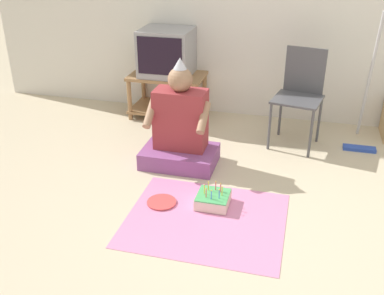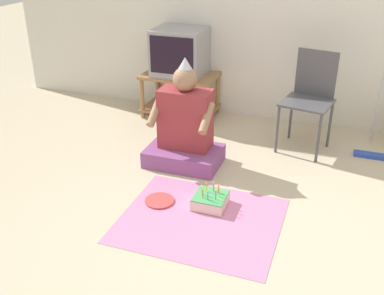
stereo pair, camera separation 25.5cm
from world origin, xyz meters
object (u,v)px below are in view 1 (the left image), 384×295
at_px(dust_mop, 365,110).
at_px(paper_plate, 162,202).
at_px(birthday_cake, 213,199).
at_px(tv, 167,52).
at_px(folding_chair, 300,90).
at_px(person_seated, 180,130).

relative_size(dust_mop, paper_plate, 5.70).
xyz_separation_m(dust_mop, birthday_cake, (-1.08, -1.28, -0.30)).
bearing_deg(dust_mop, tv, 171.87).
relative_size(folding_chair, dust_mop, 0.71).
relative_size(tv, dust_mop, 0.41).
xyz_separation_m(folding_chair, birthday_cake, (-0.51, -1.22, -0.45)).
bearing_deg(folding_chair, paper_plate, -124.00).
height_order(tv, birthday_cake, tv).
height_order(tv, person_seated, tv).
relative_size(folding_chair, person_seated, 0.96).
height_order(folding_chair, birthday_cake, folding_chair).
distance_m(tv, dust_mop, 1.94).
xyz_separation_m(person_seated, birthday_cake, (0.40, -0.56, -0.25)).
distance_m(tv, person_seated, 1.13).
distance_m(person_seated, paper_plate, 0.70).
xyz_separation_m(tv, birthday_cake, (0.82, -1.55, -0.63)).
relative_size(tv, birthday_cake, 2.19).
distance_m(dust_mop, person_seated, 1.64).
height_order(person_seated, paper_plate, person_seated).
bearing_deg(person_seated, birthday_cake, -54.57).
xyz_separation_m(tv, paper_plate, (0.45, -1.62, -0.66)).
distance_m(tv, birthday_cake, 1.86).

